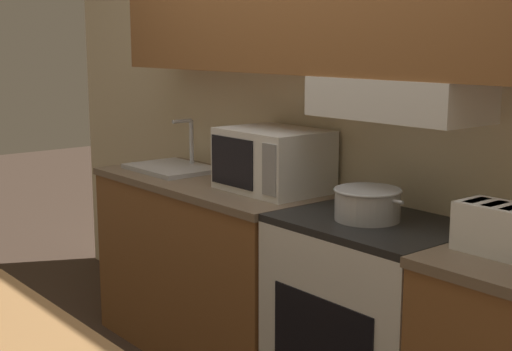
# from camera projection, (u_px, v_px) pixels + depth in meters

# --- Properties ---
(wall_back) EXTENTS (5.03, 0.38, 2.55)m
(wall_back) POSITION_uv_depth(u_px,v_px,m) (333.00, 68.00, 3.18)
(wall_back) COLOR beige
(wall_back) RESTS_ON ground_plane
(lower_counter_main) EXTENTS (1.42, 0.59, 0.93)m
(lower_counter_main) POSITION_uv_depth(u_px,v_px,m) (212.00, 267.00, 3.71)
(lower_counter_main) COLOR brown
(lower_counter_main) RESTS_ON ground_plane
(stove_range) EXTENTS (0.74, 0.57, 0.93)m
(stove_range) POSITION_uv_depth(u_px,v_px,m) (370.00, 332.00, 2.89)
(stove_range) COLOR white
(stove_range) RESTS_ON ground_plane
(cooking_pot) EXTENTS (0.35, 0.27, 0.13)m
(cooking_pot) POSITION_uv_depth(u_px,v_px,m) (368.00, 203.00, 2.80)
(cooking_pot) COLOR #B7BABF
(cooking_pot) RESTS_ON stove_range
(microwave) EXTENTS (0.49, 0.37, 0.29)m
(microwave) POSITION_uv_depth(u_px,v_px,m) (273.00, 160.00, 3.34)
(microwave) COLOR white
(microwave) RESTS_ON lower_counter_main
(toaster) EXTENTS (0.31, 0.17, 0.17)m
(toaster) POSITION_uv_depth(u_px,v_px,m) (503.00, 229.00, 2.35)
(toaster) COLOR white
(toaster) RESTS_ON lower_counter_right_stub
(sink_basin) EXTENTS (0.49, 0.36, 0.28)m
(sink_basin) POSITION_uv_depth(u_px,v_px,m) (172.00, 167.00, 3.90)
(sink_basin) COLOR #B7BABF
(sink_basin) RESTS_ON lower_counter_main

